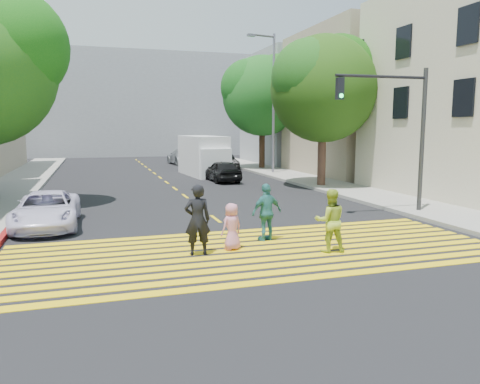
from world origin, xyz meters
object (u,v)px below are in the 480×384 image
dark_car_near (222,171)px  dark_car_parked (222,162)px  pedestrian_woman (330,221)px  traffic_signal (400,121)px  tree_right_far (263,92)px  white_van (204,157)px  tree_right_near (324,83)px  pedestrian_extra (267,212)px  silver_car (183,157)px  pedestrian_man (197,220)px  white_sedan (47,210)px  pedestrian_child (232,227)px

dark_car_near → dark_car_parked: (1.83, 6.71, 0.03)m
pedestrian_woman → traffic_signal: traffic_signal is taller
tree_right_far → white_van: tree_right_far is taller
tree_right_near → tree_right_far: size_ratio=0.93×
tree_right_near → white_van: size_ratio=1.42×
pedestrian_extra → dark_car_parked: (4.59, 21.84, -0.16)m
dark_car_near → dark_car_parked: bearing=-106.8°
pedestrian_extra → traffic_signal: size_ratio=0.31×
tree_right_near → silver_car: 19.48m
pedestrian_man → white_van: bearing=-99.4°
tree_right_far → dark_car_near: tree_right_far is taller
pedestrian_man → white_sedan: bearing=-45.4°
white_sedan → white_van: (8.94, 15.21, 0.70)m
pedestrian_child → pedestrian_extra: pedestrian_extra is taller
tree_right_far → pedestrian_extra: bearing=-109.9°
white_sedan → silver_car: silver_car is taller
white_van → white_sedan: bearing=-124.7°
tree_right_far → pedestrian_child: (-9.38, -23.10, -5.47)m
silver_car → traffic_signal: traffic_signal is taller
dark_car_near → silver_car: bearing=-91.9°
pedestrian_man → pedestrian_woman: bearing=171.2°
pedestrian_woman → white_sedan: pedestrian_woman is taller
white_sedan → white_van: white_van is taller
pedestrian_child → white_van: size_ratio=0.22×
pedestrian_man → white_van: (4.83, 20.05, 0.36)m
pedestrian_extra → white_van: bearing=-111.7°
tree_right_far → pedestrian_woman: tree_right_far is taller
tree_right_far → dark_car_parked: bearing=-171.0°
white_sedan → white_van: bearing=60.3°
silver_car → white_van: size_ratio=0.83×
white_van → traffic_signal: size_ratio=1.07×
white_sedan → dark_car_near: 14.48m
pedestrian_woman → silver_car: bearing=-80.0°
pedestrian_child → dark_car_parked: size_ratio=0.31×
dark_car_near → tree_right_near: bearing=134.9°
tree_right_far → dark_car_near: 10.53m
pedestrian_child → silver_car: silver_car is taller
white_van → pedestrian_man: bearing=-107.8°
tree_right_near → pedestrian_woman: size_ratio=4.92×
pedestrian_man → pedestrian_child: size_ratio=1.45×
tree_right_near → traffic_signal: 8.73m
pedestrian_woman → pedestrian_extra: 2.08m
pedestrian_child → dark_car_near: (4.05, 15.83, 0.02)m
dark_car_parked → white_van: 3.46m
pedestrian_woman → pedestrian_child: (-2.45, 1.02, -0.21)m
pedestrian_woman → tree_right_near: bearing=-103.3°
white_van → dark_car_near: bearing=-91.1°
pedestrian_child → dark_car_near: size_ratio=0.33×
white_sedan → dark_car_parked: bearing=59.2°
dark_car_parked → white_van: bearing=-129.5°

